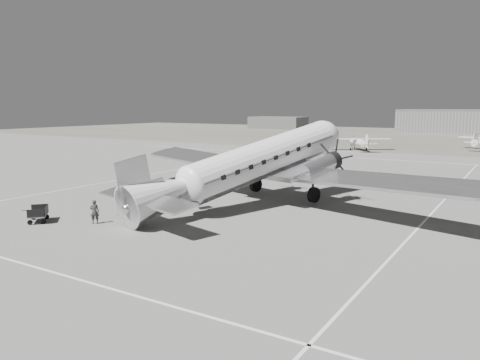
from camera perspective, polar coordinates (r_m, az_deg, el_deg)
name	(u,v)px	position (r m, az deg, el deg)	size (l,w,h in m)	color
ground	(230,214)	(32.78, -1.23, -4.16)	(260.00, 260.00, 0.00)	slate
taxi_line_near	(60,274)	(22.80, -21.04, -10.68)	(60.00, 0.15, 0.01)	silver
taxi_line_right	(408,239)	(28.32, 19.77, -6.79)	(0.15, 80.00, 0.01)	silver
taxi_line_left	(140,176)	(51.57, -12.06, 0.47)	(0.15, 60.00, 0.01)	silver
taxi_line_horizon	(383,159)	(69.42, 17.01, 2.42)	(90.00, 0.15, 0.01)	silver
grass_infield	(444,138)	(123.26, 23.58, 4.75)	(260.00, 90.00, 0.01)	#605D50
hangar_main	(478,121)	(147.38, 27.01, 6.38)	(42.00, 14.00, 6.60)	slate
shed_secondary	(278,123)	(159.29, 4.65, 6.97)	(18.00, 10.00, 4.00)	#505050
dc3_airliner	(254,165)	(35.21, 1.71, 1.82)	(32.18, 22.33, 6.13)	silver
light_plane_left	(359,144)	(82.64, 14.30, 4.33)	(11.22, 9.10, 2.33)	silver
baggage_cart_near	(143,208)	(33.04, -11.74, -3.40)	(1.68, 1.18, 0.95)	#505050
baggage_cart_far	(38,214)	(33.13, -23.39, -3.85)	(1.81, 1.28, 1.02)	#505050
ground_crew	(95,212)	(31.33, -17.31, -3.72)	(0.57, 0.37, 1.56)	#2B2B2B
ramp_agent	(166,199)	(33.98, -8.97, -2.30)	(0.84, 0.66, 1.74)	#B0B0AE
passenger	(181,197)	(34.74, -7.15, -2.08)	(0.81, 0.53, 1.65)	#AEAEAC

